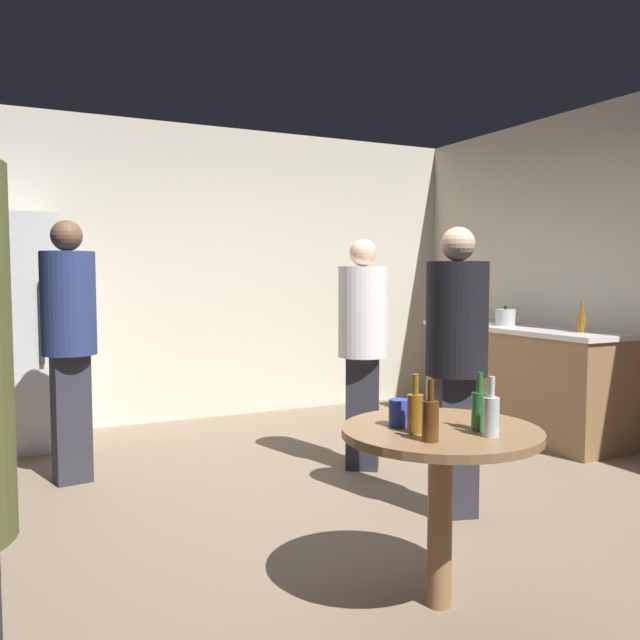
# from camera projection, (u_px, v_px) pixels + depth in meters

# --- Properties ---
(ground_plane) EXTENTS (5.20, 5.20, 0.10)m
(ground_plane) POSITION_uv_depth(u_px,v_px,m) (333.00, 512.00, 3.88)
(ground_plane) COLOR #7A6651
(wall_back) EXTENTS (5.32, 0.06, 2.70)m
(wall_back) POSITION_uv_depth(u_px,v_px,m) (202.00, 273.00, 6.13)
(wall_back) COLOR beige
(wall_back) RESTS_ON ground_plane
(refrigerator) EXTENTS (0.70, 0.68, 1.80)m
(refrigerator) POSITION_uv_depth(u_px,v_px,m) (9.00, 332.00, 5.05)
(refrigerator) COLOR silver
(refrigerator) RESTS_ON ground_plane
(kitchen_counter) EXTENTS (0.64, 1.97, 0.90)m
(kitchen_counter) POSITION_uv_depth(u_px,v_px,m) (521.00, 379.00, 5.65)
(kitchen_counter) COLOR olive
(kitchen_counter) RESTS_ON ground_plane
(kettle) EXTENTS (0.24, 0.17, 0.18)m
(kettle) POSITION_uv_depth(u_px,v_px,m) (506.00, 317.00, 5.73)
(kettle) COLOR #B2B2B7
(kettle) RESTS_ON kitchen_counter
(wine_bottle_on_counter) EXTENTS (0.08, 0.08, 0.31)m
(wine_bottle_on_counter) POSITION_uv_depth(u_px,v_px,m) (473.00, 309.00, 6.14)
(wine_bottle_on_counter) COLOR #3F141E
(wine_bottle_on_counter) RESTS_ON kitchen_counter
(beer_bottle_on_counter) EXTENTS (0.06, 0.06, 0.23)m
(beer_bottle_on_counter) POSITION_uv_depth(u_px,v_px,m) (581.00, 322.00, 5.04)
(beer_bottle_on_counter) COLOR #8C5919
(beer_bottle_on_counter) RESTS_ON kitchen_counter
(foreground_table) EXTENTS (0.80, 0.80, 0.73)m
(foreground_table) POSITION_uv_depth(u_px,v_px,m) (441.00, 453.00, 2.65)
(foreground_table) COLOR olive
(foreground_table) RESTS_ON ground_plane
(beer_bottle_amber) EXTENTS (0.06, 0.06, 0.23)m
(beer_bottle_amber) POSITION_uv_depth(u_px,v_px,m) (415.00, 412.00, 2.55)
(beer_bottle_amber) COLOR #8C5919
(beer_bottle_amber) RESTS_ON foreground_table
(beer_bottle_brown) EXTENTS (0.06, 0.06, 0.23)m
(beer_bottle_brown) POSITION_uv_depth(u_px,v_px,m) (430.00, 419.00, 2.42)
(beer_bottle_brown) COLOR #593314
(beer_bottle_brown) RESTS_ON foreground_table
(beer_bottle_green) EXTENTS (0.06, 0.06, 0.23)m
(beer_bottle_green) POSITION_uv_depth(u_px,v_px,m) (479.00, 409.00, 2.60)
(beer_bottle_green) COLOR #26662D
(beer_bottle_green) RESTS_ON foreground_table
(beer_bottle_clear) EXTENTS (0.06, 0.06, 0.23)m
(beer_bottle_clear) POSITION_uv_depth(u_px,v_px,m) (491.00, 415.00, 2.49)
(beer_bottle_clear) COLOR silver
(beer_bottle_clear) RESTS_ON foreground_table
(plastic_cup_blue) EXTENTS (0.08, 0.08, 0.11)m
(plastic_cup_blue) POSITION_uv_depth(u_px,v_px,m) (399.00, 413.00, 2.66)
(plastic_cup_blue) COLOR blue
(plastic_cup_blue) RESTS_ON foreground_table
(person_in_black_shirt) EXTENTS (0.42, 0.42, 1.60)m
(person_in_black_shirt) POSITION_uv_depth(u_px,v_px,m) (456.00, 349.00, 3.63)
(person_in_black_shirt) COLOR #2D2D38
(person_in_black_shirt) RESTS_ON ground_plane
(person_in_white_shirt) EXTENTS (0.47, 0.47, 1.58)m
(person_in_white_shirt) POSITION_uv_depth(u_px,v_px,m) (363.00, 336.00, 4.52)
(person_in_white_shirt) COLOR #2D2D38
(person_in_white_shirt) RESTS_ON ground_plane
(person_in_navy_shirt) EXTENTS (0.39, 0.39, 1.69)m
(person_in_navy_shirt) POSITION_uv_depth(u_px,v_px,m) (69.00, 330.00, 4.22)
(person_in_navy_shirt) COLOR #2D2D38
(person_in_navy_shirt) RESTS_ON ground_plane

